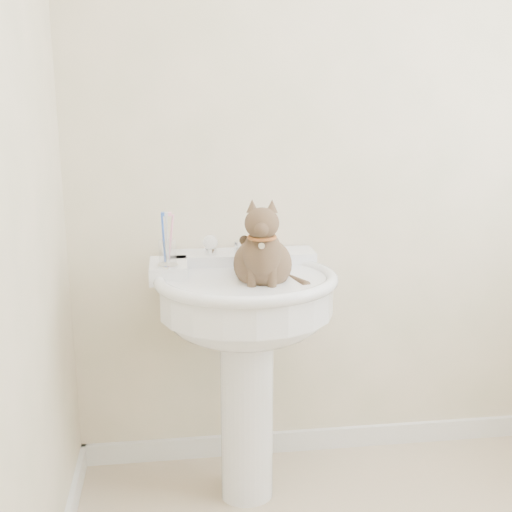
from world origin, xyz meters
name	(u,v)px	position (x,y,z in m)	size (l,w,h in m)	color
wall_back	(355,154)	(0.00, 1.10, 1.25)	(2.20, 0.00, 2.50)	beige
baseboard_back	(345,437)	(0.00, 1.09, 0.04)	(2.20, 0.02, 0.09)	white
pedestal_sink	(245,318)	(-0.46, 0.81, 0.70)	(0.65, 0.64, 0.90)	white
faucet	(241,243)	(-0.46, 0.97, 0.94)	(0.28, 0.12, 0.14)	silver
soap_bar	(262,244)	(-0.36, 1.06, 0.91)	(0.09, 0.06, 0.03)	orange
toothbrush_cup	(168,253)	(-0.72, 0.83, 0.95)	(0.07, 0.07, 0.19)	silver
cat	(263,257)	(-0.40, 0.76, 0.94)	(0.22, 0.28, 0.40)	brown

